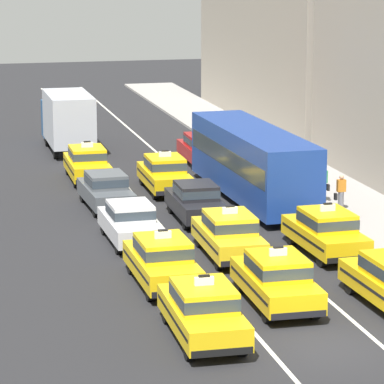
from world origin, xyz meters
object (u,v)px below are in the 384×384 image
Objects in this scene: taxi_center_second at (229,234)px; sedan_center_third at (196,200)px; pedestrian_near_crosswalk at (341,193)px; taxi_left_nearest at (203,310)px; bus_right_third at (252,160)px; taxi_left_fifth at (87,163)px; sedan_left_third at (130,221)px; taxi_right_second at (326,231)px; sedan_right_fourth at (202,148)px; pedestrian_mid_block at (323,184)px; taxi_center_nearest at (277,279)px; sedan_left_fourth at (106,189)px; taxi_left_second at (162,260)px; box_truck_left_sixth at (67,119)px; taxi_center_fourth at (165,173)px.

sedan_center_third is at bearing 88.46° from taxi_center_second.
taxi_left_nearest is at bearing -125.37° from pedestrian_near_crosswalk.
bus_right_third reaches higher than taxi_left_nearest.
taxi_center_second is at bearing -78.14° from taxi_left_fifth.
bus_right_third is at bearing 67.96° from taxi_center_second.
sedan_left_third is at bearing -90.42° from taxi_left_fifth.
sedan_right_fourth is (-0.20, 17.69, -0.03)m from taxi_right_second.
taxi_left_fifth is 0.99× the size of taxi_right_second.
sedan_right_fourth is at bearing 23.10° from taxi_left_fifth.
pedestrian_mid_block is at bearing -39.56° from taxi_left_fifth.
taxi_center_nearest is 23.10m from sedan_right_fourth.
pedestrian_near_crosswalk is at bearing -19.21° from sedan_left_fourth.
taxi_left_second is 1.00× the size of taxi_center_second.
taxi_left_second is 1.05× the size of sedan_left_fourth.
bus_right_third is (6.62, 5.85, 0.97)m from sedan_left_third.
taxi_left_nearest reaches higher than sedan_left_third.
box_truck_left_sixth is at bearing 117.98° from pedestrian_near_crosswalk.
taxi_center_fourth is 4.41m from bus_right_third.
taxi_left_nearest is 1.00× the size of taxi_left_fifth.
taxi_center_fourth is at bearing 77.31° from taxi_left_second.
taxi_left_nearest is 17.49m from pedestrian_mid_block.
sedan_left_fourth is 0.95× the size of taxi_left_fifth.
taxi_left_second is at bearing -161.07° from taxi_right_second.
pedestrian_near_crosswalk is at bearing -75.83° from sedan_right_fourth.
pedestrian_near_crosswalk is 0.95× the size of pedestrian_mid_block.
sedan_left_fourth and sedan_center_third have the same top height.
taxi_left_fifth is 8.34m from box_truck_left_sixth.
sedan_left_fourth is at bearing -90.71° from box_truck_left_sixth.
sedan_left_third is at bearing -114.19° from sedan_right_fourth.
taxi_right_second is (3.48, -11.72, 0.00)m from taxi_center_fourth.
bus_right_third reaches higher than pedestrian_mid_block.
taxi_center_nearest is at bearing 38.52° from taxi_left_nearest.
taxi_center_second is 1.06× the size of sedan_center_third.
bus_right_third is 7.30× the size of pedestrian_near_crosswalk.
taxi_left_fifth is at bearing 113.81° from taxi_right_second.
taxi_left_fifth is 1.06× the size of sedan_center_third.
bus_right_third is 2.60× the size of sedan_right_fourth.
bus_right_third is at bearing 130.55° from pedestrian_near_crosswalk.
taxi_left_nearest is 1.06× the size of sedan_left_third.
pedestrian_mid_block reaches higher than sedan_right_fourth.
taxi_right_second is (3.56, -0.47, 0.00)m from taxi_center_second.
pedestrian_near_crosswalk is (6.31, -6.00, 0.04)m from taxi_center_fourth.
sedan_left_third is 0.94× the size of taxi_center_second.
taxi_right_second is 6.38m from pedestrian_near_crosswalk.
box_truck_left_sixth is at bearing 114.40° from bus_right_third.
sedan_left_third is 0.99× the size of sedan_left_fourth.
taxi_center_fourth reaches higher than sedan_left_fourth.
pedestrian_mid_block is (9.22, 14.86, 0.08)m from taxi_left_nearest.
taxi_center_nearest and taxi_right_second have the same top height.
taxi_left_fifth is 0.41× the size of bus_right_third.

